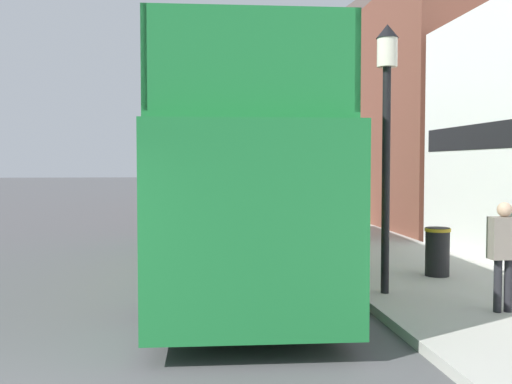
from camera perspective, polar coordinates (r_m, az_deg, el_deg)
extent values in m
plane|color=#4C4C4F|center=(25.98, -11.02, -2.23)|extent=(144.00, 144.00, 0.00)
cube|color=#ADAAA3|center=(23.31, 4.67, -2.58)|extent=(3.47, 108.00, 0.14)
cube|color=brown|center=(28.41, 12.60, 6.01)|extent=(6.00, 22.62, 7.76)
pyramid|color=#473D38|center=(29.23, 12.72, 16.69)|extent=(6.00, 22.62, 3.10)
cube|color=#1E7A38|center=(12.04, -2.23, -0.76)|extent=(2.80, 11.40, 2.45)
cube|color=yellow|center=(11.47, -2.11, -0.32)|extent=(2.68, 6.30, 0.45)
cube|color=black|center=(12.02, -2.24, 2.69)|extent=(2.80, 10.49, 0.70)
cube|color=#1E7A38|center=(12.03, -2.24, 5.31)|extent=(2.77, 10.49, 0.10)
cube|color=#1E7A38|center=(12.09, -8.07, 8.34)|extent=(0.35, 10.43, 1.19)
cube|color=#1E7A38|center=(12.19, 3.52, 8.31)|extent=(0.35, 10.43, 1.19)
cube|color=#1E7A38|center=(6.95, -0.37, 12.56)|extent=(2.50, 0.14, 1.19)
cube|color=#1E7A38|center=(16.48, -2.91, 6.85)|extent=(2.54, 1.65, 1.19)
cylinder|color=black|center=(15.63, -6.91, -3.69)|extent=(0.31, 0.97, 0.96)
cylinder|color=black|center=(15.71, 1.33, -3.64)|extent=(0.31, 0.97, 0.96)
cylinder|color=black|center=(8.91, -8.61, -8.57)|extent=(0.31, 0.97, 0.96)
cylinder|color=black|center=(9.04, 5.91, -8.39)|extent=(0.31, 0.97, 0.96)
cube|color=maroon|center=(20.90, -2.14, -1.81)|extent=(1.93, 3.95, 0.80)
cube|color=black|center=(20.74, -2.11, -0.04)|extent=(1.66, 1.91, 0.51)
cylinder|color=black|center=(22.07, -4.62, -2.26)|extent=(0.21, 0.62, 0.62)
cylinder|color=black|center=(22.22, -0.24, -2.21)|extent=(0.21, 0.62, 0.62)
cylinder|color=black|center=(19.66, -4.28, -2.87)|extent=(0.21, 0.62, 0.62)
cylinder|color=black|center=(19.82, 0.63, -2.81)|extent=(0.21, 0.62, 0.62)
cylinder|color=#232328|center=(9.12, 22.03, -8.27)|extent=(0.11, 0.11, 0.75)
cylinder|color=#232328|center=(9.20, 22.89, -8.20)|extent=(0.11, 0.11, 0.75)
cube|color=gray|center=(9.06, 22.54, -4.07)|extent=(0.40, 0.22, 0.59)
sphere|color=tan|center=(9.02, 22.59, -1.55)|extent=(0.21, 0.21, 0.21)
cylinder|color=black|center=(9.77, 12.27, 1.03)|extent=(0.13, 0.13, 3.61)
cylinder|color=silver|center=(9.92, 12.39, 12.84)|extent=(0.32, 0.32, 0.45)
cone|color=black|center=(9.98, 12.41, 14.73)|extent=(0.35, 0.35, 0.22)
cylinder|color=black|center=(19.37, 3.32, 2.68)|extent=(0.13, 0.13, 4.14)
cylinder|color=silver|center=(19.50, 3.34, 9.43)|extent=(0.32, 0.32, 0.45)
cone|color=black|center=(19.55, 3.35, 10.41)|extent=(0.35, 0.35, 0.22)
cylinder|color=black|center=(11.63, 16.89, -5.47)|extent=(0.44, 0.44, 0.90)
cylinder|color=#B28E1E|center=(11.58, 16.92, -3.46)|extent=(0.48, 0.48, 0.06)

